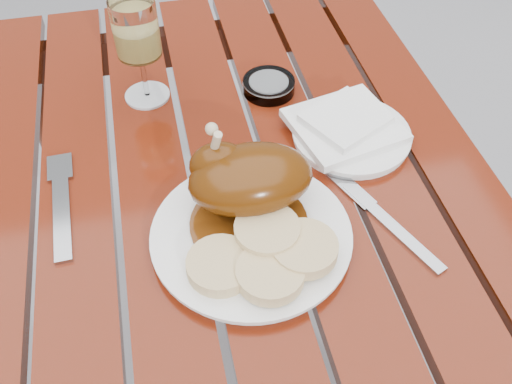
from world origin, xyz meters
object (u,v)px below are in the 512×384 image
at_px(side_plate, 351,136).
at_px(ashtray, 269,86).
at_px(dinner_plate, 251,236).
at_px(table, 242,330).
at_px(wine_glass, 140,52).

bearing_deg(side_plate, ashtray, 123.71).
relative_size(dinner_plate, ashtray, 3.01).
distance_m(table, ashtray, 0.47).
height_order(table, wine_glass, wine_glass).
relative_size(dinner_plate, wine_glass, 1.50).
height_order(dinner_plate, wine_glass, wine_glass).
bearing_deg(ashtray, table, -113.16).
distance_m(side_plate, ashtray, 0.18).
bearing_deg(side_plate, dinner_plate, -140.39).
distance_m(wine_glass, ashtray, 0.23).
bearing_deg(dinner_plate, wine_glass, 107.63).
xyz_separation_m(table, ashtray, (0.11, 0.25, 0.39)).
distance_m(dinner_plate, side_plate, 0.26).
relative_size(table, dinner_plate, 4.33).
bearing_deg(table, wine_glass, 110.46).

